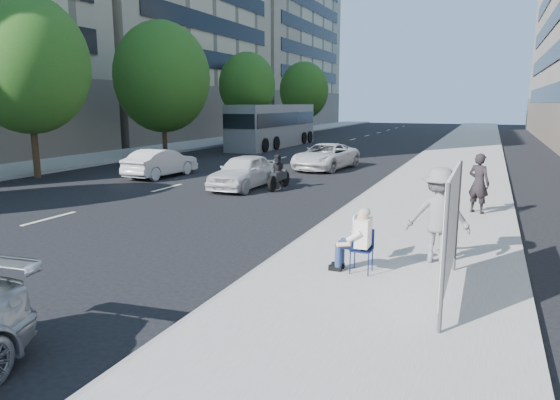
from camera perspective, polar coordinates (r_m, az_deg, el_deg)
The scene contains 17 objects.
ground at distance 11.02m, azimuth -9.22°, elevation -7.30°, with size 160.00×160.00×0.00m, color black.
near_sidewalk at distance 29.08m, azimuth 19.48°, elevation 3.77°, with size 5.00×120.00×0.15m, color gray.
far_sidewalk at distance 36.64m, azimuth -15.03°, elevation 5.40°, with size 4.50×120.00×0.15m, color gray.
far_bldg_north at distance 79.98m, azimuth -4.11°, elevation 18.61°, with size 22.00×28.00×28.00m, color beige.
tree_far_b at distance 25.67m, azimuth -26.91°, elevation 13.66°, with size 5.40×5.40×8.24m.
tree_far_c at distance 33.10m, azimuth -13.33°, elevation 13.50°, with size 6.00×6.00×8.47m.
tree_far_d at distance 43.40m, azimuth -3.76°, elevation 12.94°, with size 4.80×4.80×7.65m.
tree_far_e at distance 56.27m, azimuth 2.75°, elevation 12.40°, with size 5.40×5.40×7.89m.
seated_protester at distance 9.92m, azimuth 8.78°, elevation -4.08°, with size 0.83×1.12×1.31m.
jogger at distance 10.84m, azimuth 17.64°, elevation -1.65°, with size 1.30×0.75×2.01m, color slate.
pedestrian_woman at distance 16.17m, azimuth 21.77°, elevation 1.79°, with size 0.66×0.44×1.82m, color black.
protest_banner at distance 8.87m, azimuth 18.95°, elevation -2.86°, with size 0.08×3.06×2.20m.
white_sedan_near at distance 20.44m, azimuth -4.18°, elevation 3.28°, with size 1.62×4.03×1.37m, color silver.
white_sedan_mid at distance 24.22m, azimuth -13.45°, elevation 4.16°, with size 1.40×4.01×1.32m, color #BDBDBD.
white_sedan_far at distance 26.42m, azimuth 5.21°, elevation 4.98°, with size 2.21×4.80×1.33m, color silver.
motorcycle at distance 20.09m, azimuth -0.20°, elevation 3.02°, with size 0.71×2.04×1.42m.
bus at distance 39.97m, azimuth -0.72°, elevation 8.46°, with size 2.75×12.05×3.30m.
Camera 1 is at (5.61, -8.84, 3.44)m, focal length 32.00 mm.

